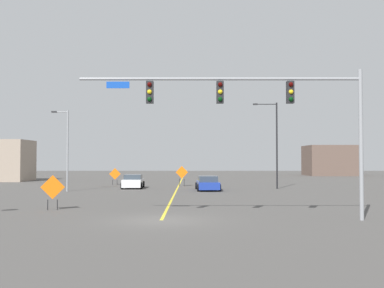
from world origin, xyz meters
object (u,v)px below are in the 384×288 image
object	(u,v)px
street_lamp_mid_right	(66,146)
construction_sign_right_lane	(52,188)
construction_sign_median_near	(115,175)
construction_sign_left_shoulder	(182,173)
street_lamp_near_left	(275,141)
car_blue_passing	(207,184)
car_white_far	(133,182)
traffic_signal_assembly	(259,104)

from	to	relation	value
street_lamp_mid_right	construction_sign_right_lane	xyz separation A→B (m)	(3.38, -14.72, -2.80)
construction_sign_median_near	construction_sign_left_shoulder	bearing A→B (deg)	-17.47
street_lamp_near_left	construction_sign_median_near	world-z (taller)	street_lamp_near_left
car_blue_passing	construction_sign_right_lane	bearing A→B (deg)	-120.16
car_blue_passing	car_white_far	bearing A→B (deg)	158.49
construction_sign_median_near	car_blue_passing	bearing A→B (deg)	-39.95
car_white_far	construction_sign_left_shoulder	bearing A→B (deg)	33.65
street_lamp_mid_right	car_blue_passing	world-z (taller)	street_lamp_mid_right
traffic_signal_assembly	car_white_far	world-z (taller)	traffic_signal_assembly
street_lamp_mid_right	car_white_far	size ratio (longest dim) A/B	1.89
traffic_signal_assembly	construction_sign_left_shoulder	xyz separation A→B (m)	(-4.29, 26.41, -4.16)
construction_sign_right_lane	street_lamp_near_left	bearing A→B (deg)	48.83
traffic_signal_assembly	car_blue_passing	bearing A→B (deg)	94.94
traffic_signal_assembly	street_lamp_near_left	world-z (taller)	street_lamp_near_left
construction_sign_right_lane	car_blue_passing	xyz separation A→B (m)	(9.36, 16.11, -0.60)
street_lamp_near_left	car_blue_passing	bearing A→B (deg)	-161.49
car_blue_passing	street_lamp_near_left	bearing A→B (deg)	18.51
construction_sign_median_near	car_white_far	xyz separation A→B (m)	(2.75, -5.54, -0.51)
traffic_signal_assembly	construction_sign_left_shoulder	world-z (taller)	traffic_signal_assembly
construction_sign_left_shoulder	car_blue_passing	size ratio (longest dim) A/B	0.47
car_blue_passing	street_lamp_mid_right	bearing A→B (deg)	-173.76
construction_sign_left_shoulder	car_blue_passing	xyz separation A→B (m)	(2.53, -6.05, -0.76)
traffic_signal_assembly	construction_sign_right_lane	distance (m)	12.67
construction_sign_right_lane	car_white_far	world-z (taller)	construction_sign_right_lane
street_lamp_mid_right	construction_sign_left_shoulder	xyz separation A→B (m)	(10.21, 7.44, -2.65)
street_lamp_mid_right	street_lamp_near_left	distance (m)	19.77
street_lamp_mid_right	construction_sign_left_shoulder	distance (m)	12.91
construction_sign_left_shoulder	construction_sign_median_near	size ratio (longest dim) A/B	1.14
construction_sign_median_near	car_white_far	bearing A→B (deg)	-63.60
traffic_signal_assembly	car_white_far	size ratio (longest dim) A/B	3.49
construction_sign_right_lane	car_white_far	bearing A→B (deg)	83.78
car_white_far	car_blue_passing	xyz separation A→B (m)	(7.29, -2.88, -0.04)
street_lamp_mid_right	construction_sign_left_shoulder	size ratio (longest dim) A/B	3.39
street_lamp_near_left	traffic_signal_assembly	bearing A→B (deg)	-102.28
street_lamp_mid_right	construction_sign_right_lane	size ratio (longest dim) A/B	3.69
street_lamp_near_left	car_blue_passing	world-z (taller)	street_lamp_near_left
car_white_far	street_lamp_mid_right	bearing A→B (deg)	-141.92
street_lamp_mid_right	car_white_far	distance (m)	7.70
traffic_signal_assembly	construction_sign_median_near	distance (m)	31.40
traffic_signal_assembly	construction_sign_right_lane	xyz separation A→B (m)	(-11.13, 4.25, -4.31)
street_lamp_mid_right	construction_sign_median_near	world-z (taller)	street_lamp_mid_right
street_lamp_near_left	construction_sign_median_near	distance (m)	18.17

